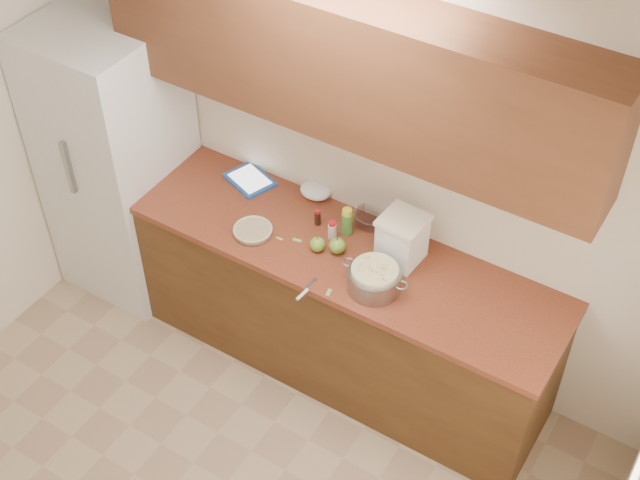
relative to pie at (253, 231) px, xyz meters
The scene contains 19 objects.
room_shell 1.44m from the pie, 73.66° to the right, with size 3.60×3.60×3.60m.
counter_run 0.63m from the pie, 19.92° to the left, with size 2.64×0.68×0.92m.
upper_cabinets 1.12m from the pie, 37.20° to the left, with size 2.60×0.34×0.70m, color brown.
fridge 1.06m from the pie, behind, with size 0.70×0.70×1.80m, color silver.
pie is the anchor object (origin of this frame).
colander 0.75m from the pie, ahead, with size 0.37×0.27×0.14m.
flour_canister 0.81m from the pie, 18.47° to the left, with size 0.24×0.24×0.28m.
tablet 0.44m from the pie, 127.35° to the left, with size 0.32×0.28×0.02m.
paring_knife 0.52m from the pie, 26.08° to the right, with size 0.03×0.18×0.02m.
lemon_bottle 0.51m from the pie, 32.21° to the left, with size 0.06×0.06×0.17m.
cinnamon_shaker 0.43m from the pie, 27.34° to the left, with size 0.05×0.05×0.11m.
vanilla_bottle 0.36m from the pie, 43.85° to the left, with size 0.03×0.03×0.10m.
mixing_bowl 0.64m from the pie, 39.75° to the left, with size 0.19×0.19×0.07m.
paper_towel 0.45m from the pie, 74.15° to the left, with size 0.18×0.15×0.08m, color white.
apple_left 0.37m from the pie, 11.59° to the left, with size 0.08×0.08×0.09m.
apple_center 0.47m from the pie, 14.19° to the left, with size 0.09×0.09×0.10m.
peel_a 0.15m from the pie, 14.60° to the left, with size 0.04×0.01×0.00m, color #80AD54.
peel_b 0.25m from the pie, 18.33° to the left, with size 0.05×0.02×0.00m, color #80AD54.
peel_c 0.59m from the pie, 15.22° to the right, with size 0.05×0.02×0.00m, color #80AD54.
Camera 1 is at (1.75, -1.43, 4.21)m, focal length 50.00 mm.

